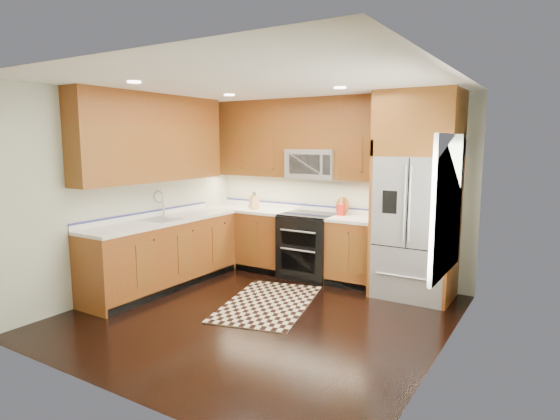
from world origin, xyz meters
The scene contains 16 objects.
ground centered at (0.00, 0.00, 0.00)m, with size 4.00×4.00×0.00m, color black.
wall_back centered at (0.00, 2.00, 1.30)m, with size 4.00×0.02×2.60m, color #B9BCA9.
wall_left centered at (-2.00, 0.00, 1.30)m, with size 0.02×4.00×2.60m, color #B9BCA9.
wall_right centered at (2.00, 0.00, 1.30)m, with size 0.02×4.00×2.60m, color #B9BCA9.
window centered at (1.98, 0.20, 1.40)m, with size 0.04×1.10×1.30m.
base_cabinets centered at (-1.23, 0.90, 0.45)m, with size 2.85×3.00×0.90m.
countertop centered at (-1.09, 1.01, 0.92)m, with size 2.86×3.01×0.04m.
upper_cabinets centered at (-1.15, 1.09, 2.02)m, with size 2.85×3.00×1.15m.
range centered at (-0.25, 1.67, 0.47)m, with size 0.76×0.67×0.95m.
microwave centered at (-0.25, 1.80, 1.66)m, with size 0.76×0.40×0.42m.
refrigerator centered at (1.30, 1.63, 1.30)m, with size 0.98×0.75×2.60m.
sink_faucet centered at (-1.73, 0.23, 0.99)m, with size 0.54×0.44×0.37m.
rug centered at (-0.13, 0.38, 0.01)m, with size 0.98×1.63×0.01m, color black.
knife_block centered at (-1.23, 1.69, 1.05)m, with size 0.13×0.15×0.26m.
utensil_crock centered at (0.19, 1.79, 1.05)m, with size 0.15×0.15×0.33m.
cutting_board centered at (0.19, 1.85, 0.95)m, with size 0.26×0.26×0.02m, color brown.
Camera 1 is at (2.91, -4.25, 1.98)m, focal length 30.00 mm.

